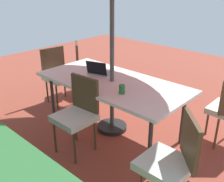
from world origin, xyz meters
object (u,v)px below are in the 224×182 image
at_px(chair_northwest, 172,159).
at_px(chair_southeast, 85,65).
at_px(laptop, 99,71).
at_px(cup, 122,89).
at_px(chair_north, 77,112).
at_px(chair_east, 58,73).
at_px(dining_table, 112,84).

height_order(chair_northwest, chair_southeast, same).
xyz_separation_m(laptop, cup, (-0.72, 0.30, 0.01)).
height_order(chair_north, chair_east, same).
relative_size(dining_table, chair_north, 2.22).
distance_m(chair_northwest, chair_east, 2.83).
xyz_separation_m(chair_northwest, laptop, (1.72, -0.75, 0.27)).
bearing_deg(chair_northwest, dining_table, -159.55).
relative_size(chair_north, laptop, 2.58).
relative_size(chair_southeast, chair_east, 1.00).
height_order(chair_north, laptop, laptop).
xyz_separation_m(chair_north, cup, (-0.36, -0.43, 0.28)).
bearing_deg(chair_east, chair_north, -109.77).
height_order(chair_southeast, laptop, laptop).
distance_m(chair_east, laptop, 1.04).
height_order(chair_southeast, chair_east, same).
relative_size(chair_east, cup, 8.68).
height_order(dining_table, laptop, laptop).
relative_size(dining_table, chair_southeast, 2.22).
xyz_separation_m(dining_table, chair_east, (1.34, -0.05, -0.17)).
relative_size(chair_northwest, laptop, 2.58).
relative_size(dining_table, chair_northwest, 2.22).
bearing_deg(chair_north, cup, 45.81).
xyz_separation_m(chair_east, laptop, (-1.01, -0.02, 0.27)).
bearing_deg(chair_northwest, chair_southeast, -160.22).
bearing_deg(chair_southeast, chair_north, 173.55).
xyz_separation_m(chair_northwest, chair_north, (1.37, -0.02, 0.00)).
xyz_separation_m(chair_north, chair_east, (1.36, -0.71, 0.00)).
distance_m(chair_northwest, cup, 1.14).
distance_m(chair_northwest, chair_southeast, 3.08).
xyz_separation_m(dining_table, chair_north, (-0.02, 0.66, -0.17)).
xyz_separation_m(chair_northwest, cup, (1.01, -0.45, 0.28)).
bearing_deg(chair_east, laptop, -81.03).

